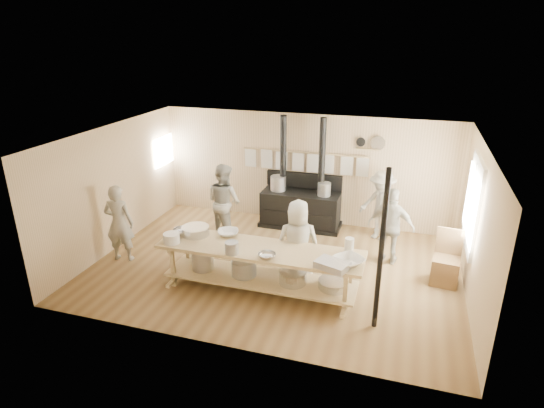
% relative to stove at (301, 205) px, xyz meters
% --- Properties ---
extents(ground, '(7.00, 7.00, 0.00)m').
position_rel_stove_xyz_m(ground, '(0.01, -2.12, -0.52)').
color(ground, brown).
rests_on(ground, ground).
extents(room_shell, '(7.00, 7.00, 7.00)m').
position_rel_stove_xyz_m(room_shell, '(0.01, -2.12, 1.10)').
color(room_shell, tan).
rests_on(room_shell, ground).
extents(window_right, '(0.09, 1.50, 1.65)m').
position_rel_stove_xyz_m(window_right, '(3.48, -1.52, 0.98)').
color(window_right, beige).
rests_on(window_right, ground).
extents(left_opening, '(0.00, 0.90, 0.90)m').
position_rel_stove_xyz_m(left_opening, '(-3.44, -0.12, 1.08)').
color(left_opening, white).
rests_on(left_opening, ground).
extents(stove, '(1.90, 0.75, 2.60)m').
position_rel_stove_xyz_m(stove, '(0.00, 0.00, 0.00)').
color(stove, black).
rests_on(stove, ground).
extents(towel_rail, '(3.00, 0.04, 0.47)m').
position_rel_stove_xyz_m(towel_rail, '(0.01, 0.28, 1.03)').
color(towel_rail, tan).
rests_on(towel_rail, ground).
extents(back_wall_shelf, '(0.63, 0.14, 0.32)m').
position_rel_stove_xyz_m(back_wall_shelf, '(1.47, 0.32, 1.48)').
color(back_wall_shelf, tan).
rests_on(back_wall_shelf, ground).
extents(prep_table, '(3.60, 0.90, 0.85)m').
position_rel_stove_xyz_m(prep_table, '(-0.00, -3.02, -0.00)').
color(prep_table, tan).
rests_on(prep_table, ground).
extents(support_post, '(0.08, 0.08, 2.60)m').
position_rel_stove_xyz_m(support_post, '(2.06, -3.47, 0.78)').
color(support_post, black).
rests_on(support_post, ground).
extents(cook_far_left, '(0.64, 0.49, 1.59)m').
position_rel_stove_xyz_m(cook_far_left, '(-3.04, -2.70, 0.27)').
color(cook_far_left, '#9E9C8C').
rests_on(cook_far_left, ground).
extents(cook_left, '(1.02, 0.93, 1.70)m').
position_rel_stove_xyz_m(cook_left, '(-1.47, -1.09, 0.33)').
color(cook_left, '#9E9C8C').
rests_on(cook_left, ground).
extents(cook_center, '(0.88, 0.70, 1.59)m').
position_rel_stove_xyz_m(cook_center, '(0.55, -2.50, 0.27)').
color(cook_center, '#9E9C8C').
rests_on(cook_center, ground).
extents(cook_right, '(0.96, 0.52, 1.56)m').
position_rel_stove_xyz_m(cook_right, '(2.12, -1.24, 0.26)').
color(cook_right, '#9E9C8C').
rests_on(cook_right, ground).
extents(cook_by_window, '(1.17, 0.99, 1.58)m').
position_rel_stove_xyz_m(cook_by_window, '(1.84, -0.17, 0.27)').
color(cook_by_window, '#9E9C8C').
rests_on(cook_by_window, ground).
extents(chair, '(0.52, 0.52, 1.01)m').
position_rel_stove_xyz_m(chair, '(3.16, -1.74, -0.22)').
color(chair, brown).
rests_on(chair, ground).
extents(bowl_white_a, '(0.48, 0.48, 0.09)m').
position_rel_stove_xyz_m(bowl_white_a, '(-0.71, -2.69, 0.38)').
color(bowl_white_a, white).
rests_on(bowl_white_a, prep_table).
extents(bowl_steel_a, '(0.44, 0.44, 0.10)m').
position_rel_stove_xyz_m(bowl_steel_a, '(-1.54, -2.89, 0.38)').
color(bowl_steel_a, silver).
rests_on(bowl_steel_a, prep_table).
extents(bowl_white_b, '(0.66, 0.66, 0.11)m').
position_rel_stove_xyz_m(bowl_white_b, '(1.56, -3.14, 0.39)').
color(bowl_white_b, white).
rests_on(bowl_white_b, prep_table).
extents(bowl_steel_b, '(0.41, 0.41, 0.09)m').
position_rel_stove_xyz_m(bowl_steel_b, '(0.24, -3.35, 0.38)').
color(bowl_steel_b, silver).
rests_on(bowl_steel_b, prep_table).
extents(roasting_pan, '(0.59, 0.49, 0.11)m').
position_rel_stove_xyz_m(roasting_pan, '(1.33, -3.35, 0.39)').
color(roasting_pan, '#B2B2B7').
rests_on(roasting_pan, prep_table).
extents(mixing_bowl_large, '(0.53, 0.53, 0.16)m').
position_rel_stove_xyz_m(mixing_bowl_large, '(-1.29, -2.85, 0.41)').
color(mixing_bowl_large, silver).
rests_on(mixing_bowl_large, prep_table).
extents(bucket_galv, '(0.25, 0.25, 0.21)m').
position_rel_stove_xyz_m(bucket_galv, '(-0.38, -3.35, 0.43)').
color(bucket_galv, gray).
rests_on(bucket_galv, prep_table).
extents(deep_bowl_enamel, '(0.34, 0.34, 0.18)m').
position_rel_stove_xyz_m(deep_bowl_enamel, '(-1.54, -3.28, 0.42)').
color(deep_bowl_enamel, white).
rests_on(deep_bowl_enamel, prep_table).
extents(pitcher, '(0.17, 0.17, 0.24)m').
position_rel_stove_xyz_m(pitcher, '(1.50, -2.69, 0.45)').
color(pitcher, white).
rests_on(pitcher, prep_table).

